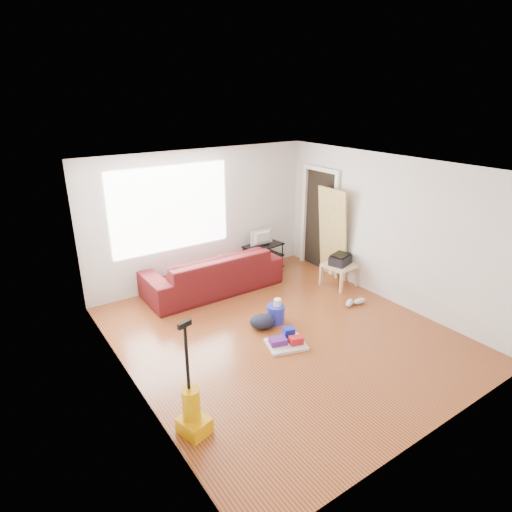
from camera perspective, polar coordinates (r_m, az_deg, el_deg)
room at (r=6.20m, az=3.40°, el=0.42°), size 4.51×5.01×2.51m
sofa at (r=8.00m, az=-5.71°, el=-4.49°), size 2.51×0.98×0.73m
tv_stand at (r=8.74m, az=0.95°, el=-0.10°), size 0.85×0.56×0.54m
tv at (r=8.60m, az=0.97°, el=2.46°), size 0.52×0.07×0.30m
side_table at (r=8.14m, az=11.09°, el=-1.54°), size 0.59×0.59×0.43m
printer at (r=8.07m, az=11.17°, el=-0.44°), size 0.46×0.39×0.20m
bucket at (r=6.92m, az=2.62°, el=-8.72°), size 0.36×0.36×0.28m
toilet_paper at (r=6.84m, az=2.87°, el=-7.23°), size 0.12×0.12×0.11m
cleaning_tray at (r=6.32m, az=4.09°, el=-11.27°), size 0.65×0.57×0.20m
backpack at (r=6.75m, az=0.86°, el=-9.53°), size 0.48×0.44×0.22m
sneakers at (r=7.59m, az=13.00°, el=-5.99°), size 0.45×0.23×0.10m
vacuum at (r=4.89m, az=-8.45°, el=-19.91°), size 0.35×0.38×1.32m
door_panel at (r=8.67m, az=9.81°, el=-2.61°), size 0.22×0.71×1.77m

